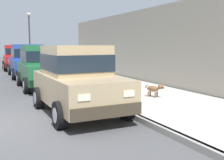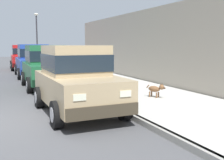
# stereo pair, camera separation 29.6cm
# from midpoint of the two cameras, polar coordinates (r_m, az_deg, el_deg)

# --- Properties ---
(curb) EXTENTS (0.16, 64.00, 0.14)m
(curb) POSITION_cam_midpoint_polar(r_m,az_deg,el_deg) (8.09, 1.90, -5.79)
(curb) COLOR gray
(curb) RESTS_ON ground
(sidewalk) EXTENTS (3.60, 64.00, 0.14)m
(sidewalk) POSITION_cam_midpoint_polar(r_m,az_deg,el_deg) (8.99, 12.37, -4.63)
(sidewalk) COLOR #B7B5AD
(sidewalk) RESTS_ON ground
(car_tan_hatchback) EXTENTS (2.00, 3.83, 1.88)m
(car_tan_hatchback) POSITION_cam_midpoint_polar(r_m,az_deg,el_deg) (7.74, -6.23, 0.38)
(car_tan_hatchback) COLOR tan
(car_tan_hatchback) RESTS_ON ground
(car_green_hatchback) EXTENTS (1.98, 3.81, 1.88)m
(car_green_hatchback) POSITION_cam_midpoint_polar(r_m,az_deg,el_deg) (12.61, -12.79, 2.89)
(car_green_hatchback) COLOR #23663D
(car_green_hatchback) RESTS_ON ground
(car_blue_sedan) EXTENTS (2.11, 4.64, 1.92)m
(car_blue_sedan) POSITION_cam_midpoint_polar(r_m,az_deg,el_deg) (17.34, -15.46, 3.98)
(car_blue_sedan) COLOR #28479E
(car_blue_sedan) RESTS_ON ground
(car_red_hatchback) EXTENTS (2.05, 3.85, 1.88)m
(car_red_hatchback) POSITION_cam_midpoint_polar(r_m,az_deg,el_deg) (22.50, -17.43, 4.59)
(car_red_hatchback) COLOR red
(car_red_hatchback) RESTS_ON ground
(dog_brown) EXTENTS (0.40, 0.70, 0.49)m
(dog_brown) POSITION_cam_midpoint_polar(r_m,az_deg,el_deg) (9.43, 9.89, -1.81)
(dog_brown) COLOR brown
(dog_brown) RESTS_ON sidewalk
(street_lamp) EXTENTS (0.36, 0.36, 4.42)m
(street_lamp) POSITION_cam_midpoint_polar(r_m,az_deg,el_deg) (24.82, -14.88, 9.35)
(street_lamp) COLOR #2D2D33
(street_lamp) RESTS_ON sidewalk
(building_facade) EXTENTS (0.50, 20.00, 3.60)m
(building_facade) POSITION_cam_midpoint_polar(r_m,az_deg,el_deg) (13.52, 9.26, 6.75)
(building_facade) COLOR #9E9384
(building_facade) RESTS_ON ground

